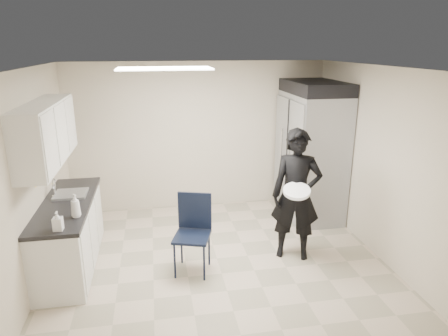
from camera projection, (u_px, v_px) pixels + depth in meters
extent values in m
plane|color=#B4A28D|center=(217.00, 258.00, 5.58)|extent=(4.50, 4.50, 0.00)
plane|color=silver|center=(216.00, 67.00, 4.81)|extent=(4.50, 4.50, 0.00)
plane|color=beige|center=(199.00, 137.00, 7.07)|extent=(4.50, 0.00, 4.50)
plane|color=beige|center=(33.00, 180.00, 4.82)|extent=(0.00, 4.00, 4.00)
plane|color=beige|center=(375.00, 161.00, 5.57)|extent=(0.00, 4.00, 4.00)
cube|color=white|center=(165.00, 68.00, 5.09)|extent=(1.20, 0.60, 0.02)
cube|color=silver|center=(70.00, 235.00, 5.31)|extent=(0.60, 1.90, 0.86)
cube|color=black|center=(66.00, 204.00, 5.18)|extent=(0.64, 1.95, 0.05)
cube|color=gray|center=(71.00, 198.00, 5.42)|extent=(0.42, 0.40, 0.14)
cylinder|color=silver|center=(54.00, 188.00, 5.34)|extent=(0.02, 0.02, 0.24)
cube|color=silver|center=(46.00, 133.00, 4.88)|extent=(0.35, 1.80, 0.75)
cube|color=black|center=(62.00, 131.00, 6.01)|extent=(0.22, 0.30, 0.35)
cube|color=yellow|center=(36.00, 183.00, 4.93)|extent=(0.00, 0.12, 0.07)
cube|color=yellow|center=(41.00, 181.00, 5.13)|extent=(0.00, 0.12, 0.07)
cube|color=gray|center=(311.00, 156.00, 6.77)|extent=(0.80, 1.35, 2.10)
cube|color=black|center=(315.00, 87.00, 6.43)|extent=(0.80, 1.35, 0.20)
cube|color=black|center=(192.00, 237.00, 5.12)|extent=(0.56, 0.56, 1.00)
imported|color=black|center=(296.00, 195.00, 5.40)|extent=(0.78, 0.65, 1.82)
cylinder|color=white|center=(297.00, 191.00, 5.12)|extent=(0.45, 0.45, 0.04)
imported|color=white|center=(75.00, 206.00, 4.68)|extent=(0.15, 0.15, 0.29)
imported|color=#B3B2BF|center=(58.00, 221.00, 4.36)|extent=(0.10, 0.11, 0.22)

